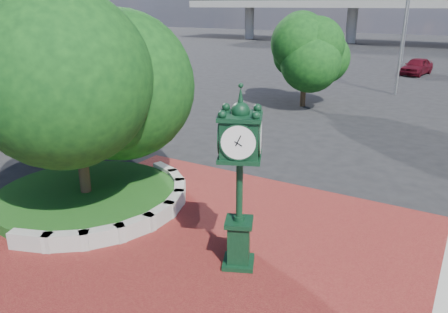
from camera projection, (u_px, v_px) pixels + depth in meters
ground at (209, 239)px, 12.73m from camera, size 200.00×200.00×0.00m
plaza at (189, 254)px, 11.91m from camera, size 12.00×12.00×0.04m
planter_wall at (137, 210)px, 13.93m from camera, size 2.96×6.77×0.54m
grass_bed at (87, 196)px, 15.06m from camera, size 6.10×6.10×0.40m
tree_planter at (75, 95)px, 13.89m from camera, size 5.20×5.20×6.33m
tree_northwest at (41, 54)px, 21.66m from camera, size 5.60×5.60×6.93m
tree_street at (305, 57)px, 28.21m from camera, size 4.40×4.40×5.45m
post_clock at (240, 173)px, 10.58m from camera, size 1.23×1.23×4.71m
parked_car at (417, 66)px, 42.06m from camera, size 2.76×5.00×1.61m
street_lamp_near at (409, 15)px, 30.89m from camera, size 2.20×0.56×9.84m
street_lamp_far at (409, 19)px, 48.21m from camera, size 1.81×0.81×8.39m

